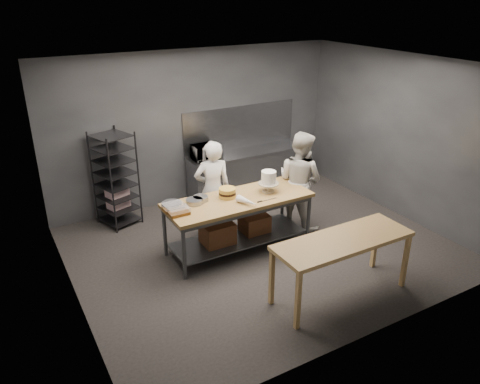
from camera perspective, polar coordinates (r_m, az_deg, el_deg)
The scene contains 16 objects.
ground at distance 7.95m, azimuth 2.64°, elevation -6.79°, with size 6.00×6.00×0.00m, color black.
back_wall at distance 9.41m, azimuth -5.37°, elevation 7.97°, with size 6.00×0.04×3.00m, color #4C4F54.
work_table at distance 7.65m, azimuth -0.43°, elevation -3.17°, with size 2.40×0.90×0.92m.
near_counter at distance 6.56m, azimuth 12.44°, elevation -6.25°, with size 2.00×0.70×0.90m.
back_counter at distance 9.90m, azimuth 0.90°, elevation 2.49°, with size 2.60×0.60×0.90m.
splashback_panel at distance 9.86m, azimuth 0.04°, elevation 7.91°, with size 2.60×0.02×0.90m, color slate.
speed_rack at distance 8.70m, azimuth -14.91°, elevation 1.45°, with size 0.77×0.80×1.75m.
chef_behind at distance 8.00m, azimuth -3.35°, elevation 0.32°, with size 0.63×0.41×1.72m, color white.
chef_right at distance 8.35m, azimuth 7.31°, elevation 1.41°, with size 0.87×0.67×1.78m, color beige.
microwave at distance 9.28m, azimuth -4.15°, elevation 4.89°, with size 0.54×0.37×0.30m, color black.
frosted_cake_stand at distance 7.67m, azimuth 3.51°, elevation 1.59°, with size 0.34×0.34×0.36m.
layer_cake at distance 7.51m, azimuth -1.56°, elevation -0.10°, with size 0.27×0.27×0.16m.
cake_pans at distance 7.33m, azimuth -6.54°, elevation -1.23°, with size 0.76×0.34×0.07m.
piping_bag at distance 7.25m, azimuth 0.91°, elevation -1.16°, with size 0.12×0.12×0.38m, color white.
offset_spatula at distance 7.42m, azimuth 3.00°, elevation -1.05°, with size 0.36×0.02×0.02m.
pastry_clamshells at distance 7.09m, azimuth -7.81°, elevation -2.05°, with size 0.32×0.39×0.11m.
Camera 1 is at (-3.70, -5.77, 4.02)m, focal length 35.00 mm.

